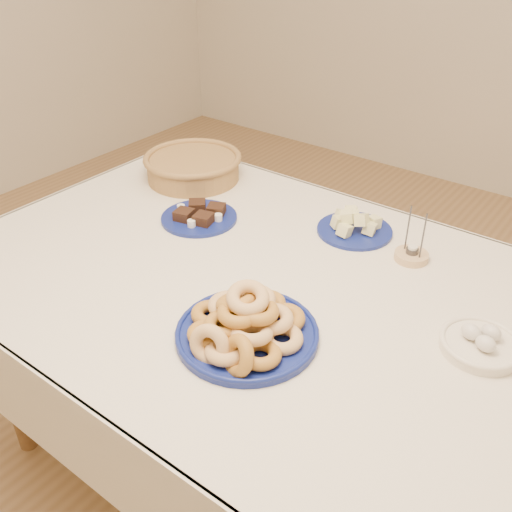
# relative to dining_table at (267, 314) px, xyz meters

# --- Properties ---
(ground) EXTENTS (5.00, 5.00, 0.00)m
(ground) POSITION_rel_dining_table_xyz_m (0.00, 0.00, -0.64)
(ground) COLOR #946E46
(ground) RESTS_ON ground
(dining_table) EXTENTS (1.71, 1.11, 0.75)m
(dining_table) POSITION_rel_dining_table_xyz_m (0.00, 0.00, 0.00)
(dining_table) COLOR brown
(dining_table) RESTS_ON ground
(donut_platter) EXTENTS (0.32, 0.32, 0.14)m
(donut_platter) POSITION_rel_dining_table_xyz_m (0.09, -0.21, 0.14)
(donut_platter) COLOR navy
(donut_platter) RESTS_ON dining_table
(melon_plate) EXTENTS (0.24, 0.24, 0.08)m
(melon_plate) POSITION_rel_dining_table_xyz_m (0.05, 0.35, 0.13)
(melon_plate) COLOR navy
(melon_plate) RESTS_ON dining_table
(brownie_plate) EXTENTS (0.30, 0.30, 0.04)m
(brownie_plate) POSITION_rel_dining_table_xyz_m (-0.35, 0.14, 0.12)
(brownie_plate) COLOR navy
(brownie_plate) RESTS_ON dining_table
(wicker_basket) EXTENTS (0.39, 0.39, 0.09)m
(wicker_basket) POSITION_rel_dining_table_xyz_m (-0.57, 0.34, 0.15)
(wicker_basket) COLOR brown
(wicker_basket) RESTS_ON dining_table
(candle_holder) EXTENTS (0.11, 0.11, 0.15)m
(candle_holder) POSITION_rel_dining_table_xyz_m (0.25, 0.31, 0.12)
(candle_holder) COLOR tan
(candle_holder) RESTS_ON dining_table
(egg_bowl) EXTENTS (0.21, 0.21, 0.06)m
(egg_bowl) POSITION_rel_dining_table_xyz_m (0.52, 0.06, 0.12)
(egg_bowl) COLOR white
(egg_bowl) RESTS_ON dining_table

